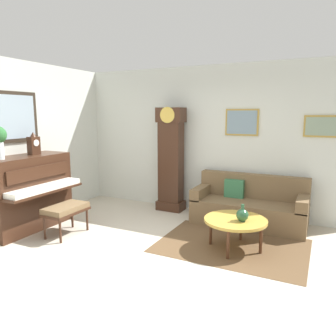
{
  "coord_description": "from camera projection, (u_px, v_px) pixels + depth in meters",
  "views": [
    {
      "loc": [
        2.15,
        -3.53,
        1.9
      ],
      "look_at": [
        -0.11,
        1.05,
        1.04
      ],
      "focal_mm": 34.39,
      "sensor_mm": 36.0,
      "label": 1
    }
  ],
  "objects": [
    {
      "name": "grandfather_clock",
      "position": [
        171.0,
        162.0,
        6.3
      ],
      "size": [
        0.52,
        0.34,
        2.03
      ],
      "color": "#3D2316",
      "rests_on": "ground_plane"
    },
    {
      "name": "mantel_clock",
      "position": [
        34.0,
        144.0,
        5.36
      ],
      "size": [
        0.13,
        0.18,
        0.38
      ],
      "color": "#3D2316",
      "rests_on": "piano"
    },
    {
      "name": "piano",
      "position": [
        28.0,
        192.0,
        5.32
      ],
      "size": [
        0.87,
        1.44,
        1.23
      ],
      "color": "#3D2316",
      "rests_on": "ground_plane"
    },
    {
      "name": "couch",
      "position": [
        249.0,
        206.0,
        5.6
      ],
      "size": [
        1.9,
        0.8,
        0.84
      ],
      "color": "brown",
      "rests_on": "ground_plane"
    },
    {
      "name": "coffee_table",
      "position": [
        235.0,
        221.0,
        4.52
      ],
      "size": [
        0.88,
        0.88,
        0.44
      ],
      "color": "gold",
      "rests_on": "ground_plane"
    },
    {
      "name": "wall_left",
      "position": [
        4.0,
        144.0,
        5.28
      ],
      "size": [
        0.13,
        4.9,
        2.8
      ],
      "color": "silver",
      "rests_on": "ground_plane"
    },
    {
      "name": "piano_bench",
      "position": [
        66.0,
        210.0,
        5.06
      ],
      "size": [
        0.42,
        0.7,
        0.48
      ],
      "color": "#3D2316",
      "rests_on": "ground_plane"
    },
    {
      "name": "ground_plane",
      "position": [
        141.0,
        259.0,
        4.39
      ],
      "size": [
        6.4,
        6.0,
        0.1
      ],
      "primitive_type": "cube",
      "color": "beige"
    },
    {
      "name": "green_jug",
      "position": [
        242.0,
        215.0,
        4.41
      ],
      "size": [
        0.17,
        0.17,
        0.24
      ],
      "color": "#234C33",
      "rests_on": "coffee_table"
    },
    {
      "name": "area_rug",
      "position": [
        232.0,
        245.0,
        4.69
      ],
      "size": [
        2.1,
        1.5,
        0.01
      ],
      "primitive_type": "cube",
      "color": "brown",
      "rests_on": "ground_plane"
    },
    {
      "name": "wall_back",
      "position": [
        204.0,
        140.0,
        6.26
      ],
      "size": [
        5.3,
        0.13,
        2.8
      ],
      "color": "silver",
      "rests_on": "ground_plane"
    }
  ]
}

